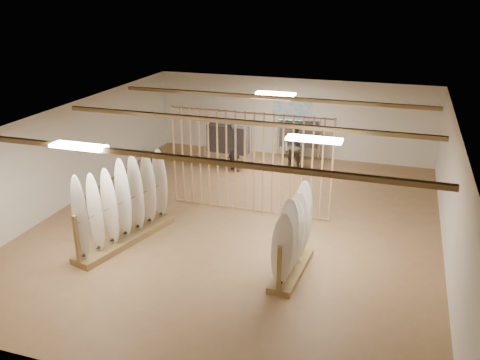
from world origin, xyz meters
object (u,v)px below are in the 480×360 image
(shopper_b, at_px, (294,144))
(rack_right, at_px, (292,247))
(rack_left, at_px, (125,214))
(clothing_rack_b, at_px, (299,134))
(clothing_rack_a, at_px, (228,139))
(shopper_a, at_px, (234,144))

(shopper_b, bearing_deg, rack_right, -57.81)
(rack_left, distance_m, shopper_b, 6.73)
(clothing_rack_b, height_order, shopper_b, shopper_b)
(clothing_rack_a, relative_size, shopper_a, 0.87)
(rack_right, relative_size, clothing_rack_b, 1.29)
(clothing_rack_b, bearing_deg, shopper_a, -144.44)
(rack_left, relative_size, clothing_rack_b, 1.99)
(rack_right, height_order, clothing_rack_b, rack_right)
(clothing_rack_a, distance_m, clothing_rack_b, 2.59)
(rack_right, xyz_separation_m, shopper_a, (-3.26, 5.80, 0.30))
(shopper_b, bearing_deg, clothing_rack_b, 114.02)
(clothing_rack_b, bearing_deg, clothing_rack_a, -149.06)
(clothing_rack_b, bearing_deg, rack_left, -116.39)
(shopper_b, bearing_deg, clothing_rack_a, -148.11)
(rack_right, height_order, shopper_b, shopper_b)
(clothing_rack_a, bearing_deg, rack_right, -55.43)
(shopper_a, bearing_deg, shopper_b, -122.83)
(rack_right, distance_m, clothing_rack_a, 6.84)
(clothing_rack_a, height_order, shopper_b, shopper_b)
(rack_left, distance_m, rack_right, 4.13)
(shopper_b, bearing_deg, rack_left, -94.23)
(rack_left, distance_m, clothing_rack_a, 5.73)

